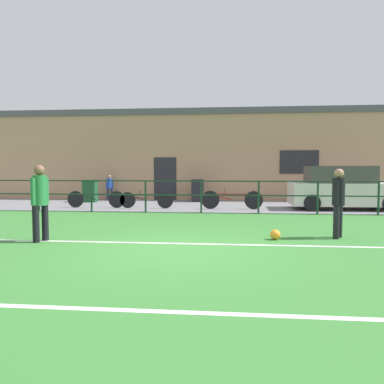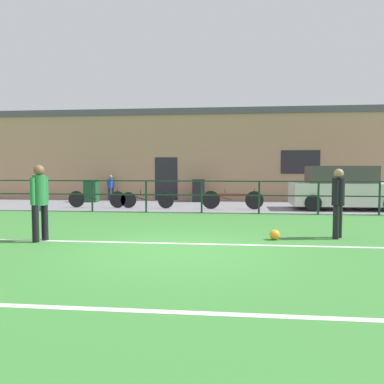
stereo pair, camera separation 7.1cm
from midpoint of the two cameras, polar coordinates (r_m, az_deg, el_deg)
name	(u,v)px [view 1 (the left image)]	position (r m, az deg, el deg)	size (l,w,h in m)	color
ground	(179,250)	(7.49, -2.31, -8.76)	(60.00, 44.00, 0.04)	#387A33
field_line_touchline	(182,244)	(8.01, -1.77, -7.78)	(36.00, 0.11, 0.00)	white
field_line_hash	(140,311)	(4.44, -8.33, -17.30)	(36.00, 0.11, 0.00)	white
pavement_strip	(206,206)	(15.85, 1.94, -2.07)	(48.00, 5.00, 0.02)	slate
perimeter_fence	(201,192)	(13.31, 1.25, 0.02)	(36.07, 0.07, 1.15)	#193823
clubhouse_facade	(210,155)	(19.48, 2.66, 5.57)	(28.00, 2.56, 4.47)	tan
player_goalkeeper	(338,199)	(9.11, 21.01, -0.97)	(0.28, 0.38, 1.57)	black
player_striker	(40,198)	(8.77, -22.18, -0.86)	(0.29, 0.43, 1.65)	black
soccer_ball_match	(275,235)	(8.61, 12.22, -6.30)	(0.23, 0.23, 0.23)	orange
spectator_child	(110,186)	(18.68, -12.43, 0.89)	(0.32, 0.22, 1.23)	#232D4C
parked_car_red	(343,189)	(15.42, 21.70, 0.44)	(4.01, 1.78, 1.65)	silver
bicycle_parked_0	(96,199)	(15.43, -14.42, -1.03)	(2.34, 0.04, 0.75)	black
bicycle_parked_1	(232,200)	(14.49, 5.88, -1.15)	(2.34, 0.04, 0.78)	black
bicycle_parked_2	(146,200)	(14.86, -7.05, -1.18)	(2.11, 0.04, 0.72)	black
trash_bin_0	(90,191)	(18.06, -15.22, 0.18)	(0.62, 0.53, 1.02)	#194C28
trash_bin_1	(198,190)	(17.56, 0.74, 0.24)	(0.58, 0.49, 1.04)	black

